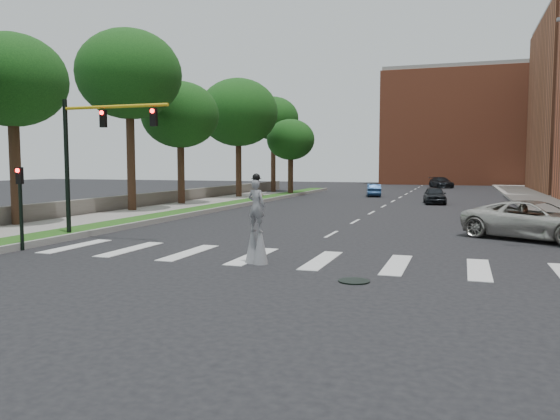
% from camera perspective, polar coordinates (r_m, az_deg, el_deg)
% --- Properties ---
extents(ground_plane, '(160.00, 160.00, 0.00)m').
position_cam_1_polar(ground_plane, '(18.48, -0.29, -5.61)').
color(ground_plane, black).
rests_on(ground_plane, ground).
extents(grass_median, '(2.00, 60.00, 0.25)m').
position_cam_1_polar(grass_median, '(41.18, -6.46, 0.35)').
color(grass_median, '#1F4E16').
rests_on(grass_median, ground).
extents(median_curb, '(0.20, 60.00, 0.28)m').
position_cam_1_polar(median_curb, '(40.75, -5.12, 0.33)').
color(median_curb, gray).
rests_on(median_curb, ground).
extents(sidewalk_left, '(4.00, 60.00, 0.18)m').
position_cam_1_polar(sidewalk_left, '(34.14, -18.19, -0.86)').
color(sidewalk_left, gray).
rests_on(sidewalk_left, ground).
extents(stone_wall, '(0.50, 56.00, 1.10)m').
position_cam_1_polar(stone_wall, '(45.47, -11.69, 1.24)').
color(stone_wall, '#605A52').
rests_on(stone_wall, ground).
extents(manhole, '(0.90, 0.90, 0.04)m').
position_cam_1_polar(manhole, '(15.83, 7.74, -7.37)').
color(manhole, black).
rests_on(manhole, ground).
extents(building_backdrop, '(26.00, 14.00, 18.00)m').
position_cam_1_polar(building_backdrop, '(95.37, 18.78, 8.02)').
color(building_backdrop, '#B25738').
rests_on(building_backdrop, ground).
extents(traffic_signal, '(5.30, 0.23, 6.20)m').
position_cam_1_polar(traffic_signal, '(25.57, -19.34, 6.37)').
color(traffic_signal, black).
rests_on(traffic_signal, ground).
extents(secondary_signal, '(0.25, 0.21, 3.23)m').
position_cam_1_polar(secondary_signal, '(23.29, -25.48, 0.92)').
color(secondary_signal, black).
rests_on(secondary_signal, ground).
extents(stilt_performer, '(0.83, 0.61, 3.04)m').
position_cam_1_polar(stilt_performer, '(18.32, -2.47, -1.87)').
color(stilt_performer, '#342015').
rests_on(stilt_performer, ground).
extents(suv_crossing, '(6.81, 5.50, 1.72)m').
position_cam_1_polar(suv_crossing, '(26.48, 25.25, -1.01)').
color(suv_crossing, '#B6B4AC').
rests_on(suv_crossing, ground).
extents(car_near, '(2.21, 4.36, 1.42)m').
position_cam_1_polar(car_near, '(47.38, 15.85, 1.50)').
color(car_near, black).
rests_on(car_near, ground).
extents(car_mid, '(2.06, 4.00, 1.26)m').
position_cam_1_polar(car_mid, '(56.57, 9.76, 2.05)').
color(car_mid, navy).
rests_on(car_mid, ground).
extents(car_far, '(3.95, 5.47, 1.47)m').
position_cam_1_polar(car_far, '(78.62, 16.48, 2.78)').
color(car_far, black).
rests_on(car_far, ground).
extents(tree_1, '(5.62, 5.62, 10.04)m').
position_cam_1_polar(tree_1, '(31.93, -26.23, 11.99)').
color(tree_1, '#342015').
rests_on(tree_1, ground).
extents(tree_2, '(7.05, 7.05, 12.35)m').
position_cam_1_polar(tree_2, '(39.12, -15.50, 13.45)').
color(tree_2, '#342015').
rests_on(tree_2, ground).
extents(tree_3, '(6.15, 6.15, 9.82)m').
position_cam_1_polar(tree_3, '(44.48, -10.39, 9.72)').
color(tree_3, '#342015').
rests_on(tree_3, ground).
extents(tree_4, '(7.57, 7.57, 11.44)m').
position_cam_1_polar(tree_4, '(52.98, -4.38, 10.11)').
color(tree_4, '#342015').
rests_on(tree_4, ground).
extents(tree_5, '(5.97, 5.97, 11.20)m').
position_cam_1_polar(tree_5, '(65.13, -0.72, 9.50)').
color(tree_5, '#342015').
rests_on(tree_5, ground).
extents(tree_6, '(5.03, 5.03, 8.00)m').
position_cam_1_polar(tree_6, '(57.74, 1.12, 7.33)').
color(tree_6, '#342015').
rests_on(tree_6, ground).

